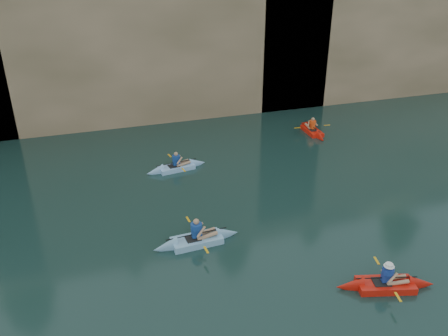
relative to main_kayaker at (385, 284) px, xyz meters
name	(u,v)px	position (x,y,z in m)	size (l,w,h in m)	color
cliff	(112,17)	(-5.38, 27.05, 5.84)	(70.00, 16.00, 12.00)	tan
cliff_slab_center	(156,32)	(-3.38, 19.65, 5.54)	(24.00, 2.40, 11.40)	tan
cliff_slab_east	(411,31)	(16.62, 19.65, 4.76)	(26.00, 2.40, 9.84)	tan
sea_cave_center	(67,106)	(-9.38, 19.00, 1.44)	(3.50, 1.00, 3.20)	black
sea_cave_east	(273,79)	(4.62, 19.00, 2.09)	(5.00, 1.00, 4.50)	black
main_kayaker	(385,284)	(0.00, 0.00, 0.00)	(3.34, 2.16, 1.21)	red
kayaker_ltblue_near	(197,240)	(-5.14, 4.44, 0.00)	(3.41, 2.61, 1.34)	#84B6DE
kayaker_red_far	(312,130)	(4.98, 13.67, -0.01)	(2.44, 3.42, 1.24)	red
kayaker_ltblue_mid	(177,167)	(-4.35, 11.11, -0.01)	(3.28, 2.40, 1.22)	#98C8FF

